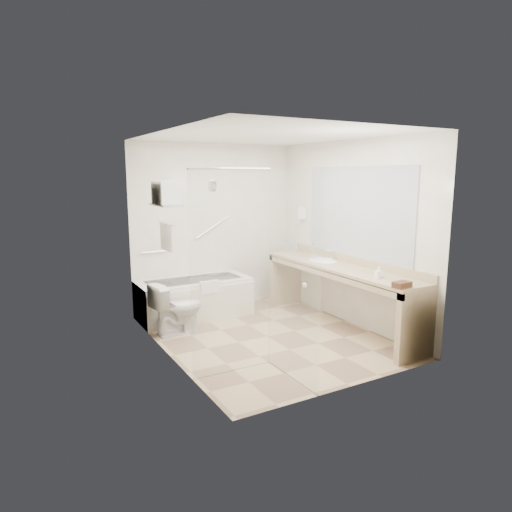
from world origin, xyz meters
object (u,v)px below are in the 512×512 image
toilet (177,308)px  amenity_basket (402,285)px  vanity_counter (339,281)px  bathtub (194,298)px  water_bottle_left (296,249)px

toilet → amenity_basket: (1.79, -2.10, 0.55)m
vanity_counter → amenity_basket: size_ratio=14.22×
vanity_counter → bathtub: bearing=137.6°
bathtub → amenity_basket: size_ratio=8.43×
bathtub → amenity_basket: (1.34, -2.64, 0.61)m
amenity_basket → vanity_counter: bearing=81.6°
bathtub → toilet: (-0.45, -0.54, 0.06)m
vanity_counter → toilet: bearing=156.7°
vanity_counter → water_bottle_left: (-0.02, 1.01, 0.29)m
bathtub → vanity_counter: vanity_counter is taller
vanity_counter → amenity_basket: bearing=-98.4°
bathtub → vanity_counter: bearing=-42.4°
toilet → water_bottle_left: bearing=-94.1°
vanity_counter → amenity_basket: vanity_counter is taller
water_bottle_left → bathtub: bearing=165.7°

